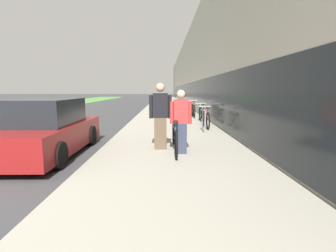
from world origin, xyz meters
The scene contains 11 objects.
sidewalk_slab centered at (5.80, 21.00, 0.06)m, with size 4.03×70.00×0.11m.
storefront_facade centered at (12.85, 29.00, 3.68)m, with size 10.01×70.00×7.36m.
lawn_strip centered at (-7.10, 25.00, 0.02)m, with size 5.83×70.00×0.03m.
tandem_bicycle centered at (5.80, 2.74, 0.48)m, with size 0.52×2.43×0.86m.
person_rider centered at (5.94, 2.43, 0.91)m, with size 0.54×0.21×1.59m.
person_bystander centered at (5.42, 2.95, 1.00)m, with size 0.60×0.24×1.77m.
bike_rack_hoop centered at (7.03, 5.79, 0.62)m, with size 0.05×0.60×0.84m.
cruiser_bike_nearest centered at (7.27, 6.86, 0.49)m, with size 0.52×1.73×0.89m.
cruiser_bike_middle centered at (7.39, 8.96, 0.50)m, with size 0.52×1.77×0.92m.
cruiser_bike_farthest centered at (7.23, 11.30, 0.51)m, with size 0.52×1.73×0.96m.
parked_sedan_curbside centered at (2.39, 2.74, 0.66)m, with size 1.93×4.16×1.46m.
Camera 1 is at (5.53, -4.02, 1.70)m, focal length 28.00 mm.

